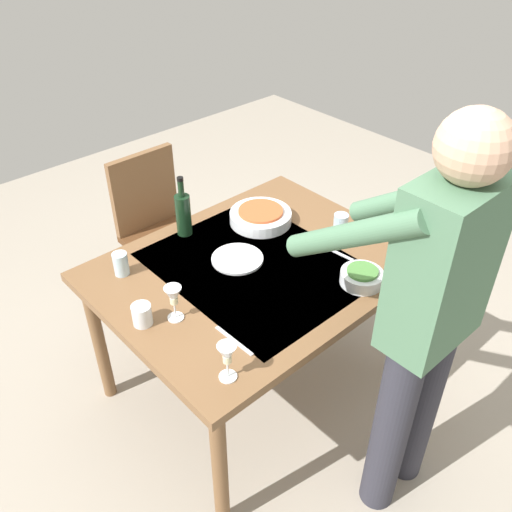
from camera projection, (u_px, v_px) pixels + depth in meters
ground_plane at (256, 382)px, 2.84m from camera, size 6.00×6.00×0.00m
dining_table at (256, 279)px, 2.44m from camera, size 1.32×1.04×0.76m
chair_near at (157, 223)px, 3.10m from camera, size 0.40×0.40×0.91m
person_server at (426, 314)px, 1.84m from camera, size 0.42×0.61×1.69m
wine_bottle at (183, 213)px, 2.53m from camera, size 0.07×0.07×0.30m
wine_glass_left at (227, 356)px, 1.82m from camera, size 0.07×0.07×0.15m
wine_glass_right at (174, 297)px, 2.06m from camera, size 0.07×0.07×0.15m
water_cup_near_left at (142, 315)px, 2.07m from camera, size 0.08×0.08×0.09m
water_cup_near_right at (121, 264)px, 2.31m from camera, size 0.06×0.06×0.10m
water_cup_far_left at (341, 224)px, 2.57m from camera, size 0.07×0.07×0.10m
serving_bowl_pasta at (261, 216)px, 2.65m from camera, size 0.30×0.30×0.07m
side_bowl_salad at (362, 277)px, 2.27m from camera, size 0.18×0.18×0.07m
dinner_plate_near at (237, 259)px, 2.42m from camera, size 0.23×0.23×0.01m
table_knife at (234, 341)px, 2.02m from camera, size 0.02×0.20×0.00m
table_fork at (336, 252)px, 2.47m from camera, size 0.03×0.18×0.00m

